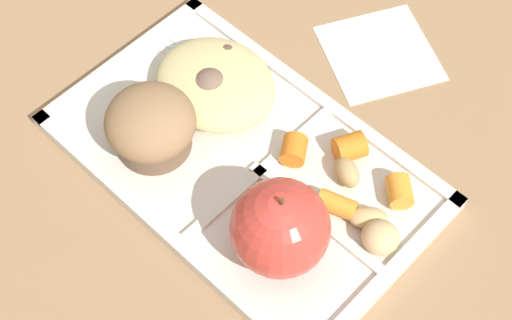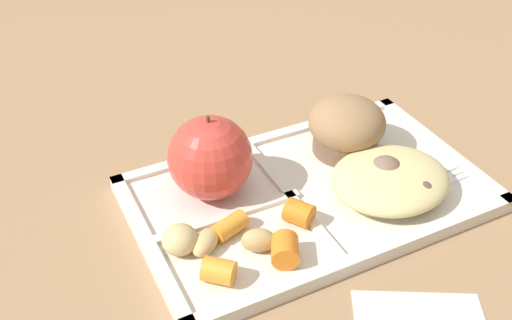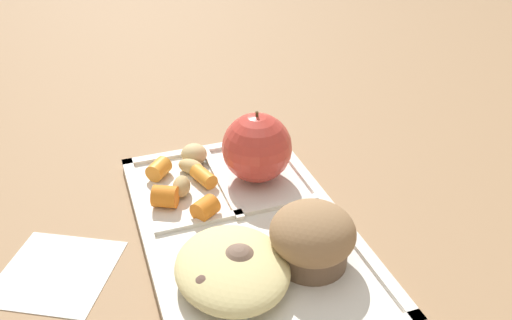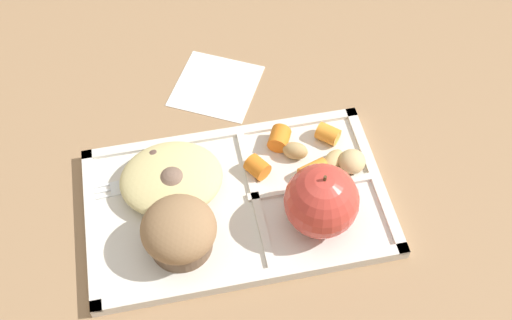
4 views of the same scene
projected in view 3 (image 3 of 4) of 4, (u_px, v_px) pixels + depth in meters
The scene contains 17 objects.
ground at pixel (245, 235), 0.60m from camera, with size 6.00×6.00×0.00m, color #997551.
lunch_tray at pixel (245, 230), 0.60m from camera, with size 0.37×0.22×0.02m.
green_apple at pixel (257, 148), 0.66m from camera, with size 0.09×0.09×0.09m.
bran_muffin at pixel (312, 237), 0.53m from camera, with size 0.09×0.09×0.07m.
carrot_slice_near_corner at pixel (159, 169), 0.67m from camera, with size 0.02×0.02×0.03m, color orange.
carrot_slice_tilted at pixel (165, 196), 0.62m from camera, with size 0.03×0.03×0.03m, color orange.
carrot_slice_edge at pixel (204, 177), 0.66m from camera, with size 0.02×0.02×0.04m, color orange.
carrot_slice_small at pixel (205, 208), 0.60m from camera, with size 0.02×0.02×0.03m, color orange.
potato_chunk_large at pixel (194, 154), 0.70m from camera, with size 0.03×0.03×0.03m, color tan.
potato_chunk_corner at pixel (191, 166), 0.68m from camera, with size 0.04×0.02×0.02m, color tan.
potato_chunk_browned at pixel (181, 186), 0.64m from camera, with size 0.03×0.02×0.02m, color tan.
egg_noodle_pile at pixel (232, 268), 0.51m from camera, with size 0.13×0.11×0.03m, color #D6C684.
meatball_front at pixel (205, 288), 0.49m from camera, with size 0.03×0.03×0.03m, color brown.
meatball_center at pixel (239, 263), 0.52m from camera, with size 0.04×0.04×0.04m, color #755B4C.
meatball_back at pixel (242, 249), 0.54m from camera, with size 0.03×0.03×0.03m, color #755B4C.
plastic_fork at pixel (231, 308), 0.49m from camera, with size 0.14×0.02×0.00m.
paper_napkin at pixel (57, 272), 0.55m from camera, with size 0.11×0.11×0.00m, color white.
Camera 3 is at (0.44, -0.14, 0.39)m, focal length 37.35 mm.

